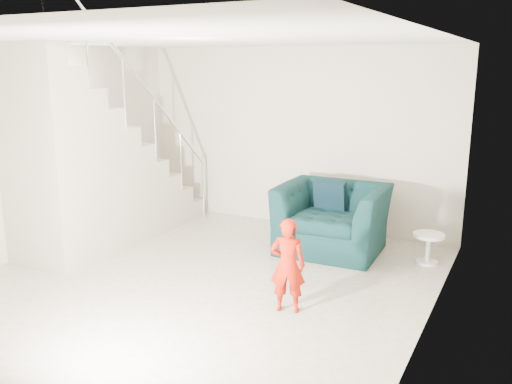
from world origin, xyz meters
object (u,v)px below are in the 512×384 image
(toddler, at_px, (288,265))
(side_table, at_px, (428,243))
(staircase, at_px, (93,178))
(armchair, at_px, (332,218))

(toddler, bearing_deg, side_table, -133.44)
(staircase, bearing_deg, side_table, 18.13)
(armchair, height_order, side_table, armchair)
(side_table, height_order, staircase, staircase)
(toddler, relative_size, side_table, 2.53)
(side_table, xyz_separation_m, staircase, (-4.20, -1.38, 0.69))
(side_table, relative_size, staircase, 0.11)
(armchair, bearing_deg, toddler, -85.37)
(armchair, xyz_separation_m, toddler, (0.23, -1.96, 0.05))
(staircase, bearing_deg, toddler, -11.80)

